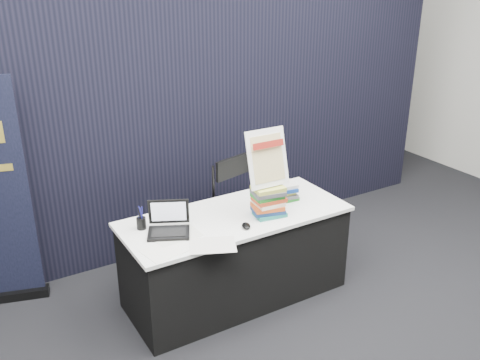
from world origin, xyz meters
The scene contains 14 objects.
floor centered at (0.00, 0.00, 0.00)m, with size 8.00×8.00×0.00m, color black.
wall_back centered at (0.00, 4.00, 1.75)m, with size 8.00×0.02×3.50m, color beige.
drape_partition centered at (0.00, 1.60, 1.20)m, with size 6.00×0.08×2.40m, color black.
display_table centered at (0.00, 0.55, 0.38)m, with size 1.80×0.75×0.75m.
laptop centered at (-0.58, 0.56, 0.81)m, with size 0.36×0.36×0.23m.
mouse centered at (-0.04, 0.32, 0.77)m, with size 0.06×0.10×0.03m, color black.
brochure_left centered at (-0.68, 0.32, 0.75)m, with size 0.32×0.23×0.00m, color white.
brochure_mid centered at (-0.39, 0.22, 0.75)m, with size 0.33×0.23×0.00m, color silver.
brochure_right centered at (-0.54, 0.48, 0.75)m, with size 0.34×0.24×0.00m, color silver.
pen_cup centered at (-0.72, 0.71, 0.80)m, with size 0.07×0.07×0.09m, color black.
book_stack_tall centered at (0.22, 0.41, 0.87)m, with size 0.25×0.21×0.24m.
book_stack_short centered at (0.48, 0.58, 0.82)m, with size 0.22×0.18×0.14m.
info_sign centered at (0.22, 0.44, 1.21)m, with size 0.34×0.16×0.45m.
stacking_chair centered at (0.29, 0.85, 0.57)m, with size 0.57×0.57×1.03m.
Camera 1 is at (-1.91, -2.70, 2.61)m, focal length 40.00 mm.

